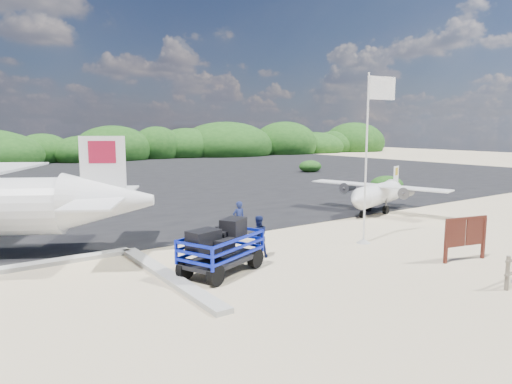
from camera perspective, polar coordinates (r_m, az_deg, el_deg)
ground at (r=15.65m, az=6.74°, el=-9.05°), size 160.00×160.00×0.00m
asphalt_apron at (r=42.63m, az=-20.94°, el=1.28°), size 90.00×50.00×0.04m
lagoon at (r=13.53m, az=-29.25°, el=-12.81°), size 9.00×7.00×0.40m
vegetation_band at (r=67.10m, az=-26.06°, el=3.24°), size 124.00×8.00×4.40m
baggage_cart at (r=14.78m, az=-4.30°, el=-10.05°), size 3.40×2.71×1.49m
flagpole at (r=18.93m, az=13.27°, el=-6.22°), size 1.40×0.75×6.68m
signboard at (r=17.59m, az=24.55°, el=-7.82°), size 1.91×0.61×1.58m
crew_a at (r=19.14m, az=-2.18°, el=-3.45°), size 0.58×0.39×1.56m
crew_b at (r=16.26m, az=0.26°, el=-5.59°), size 0.89×0.79×1.51m
aircraft_large at (r=42.10m, az=-4.82°, el=1.70°), size 24.71×24.71×5.46m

